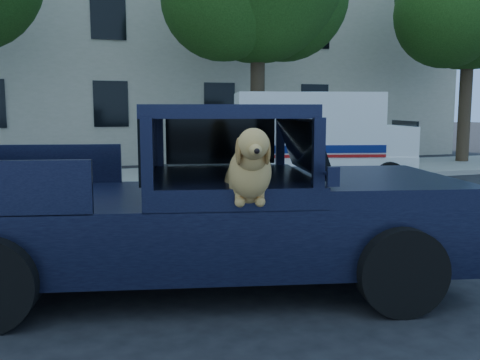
{
  "coord_description": "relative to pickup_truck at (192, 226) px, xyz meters",
  "views": [
    {
      "loc": [
        -1.12,
        -5.87,
        2.03
      ],
      "look_at": [
        0.83,
        -0.44,
        1.26
      ],
      "focal_mm": 40.0,
      "sensor_mm": 36.0,
      "label": 1
    }
  ],
  "objects": [
    {
      "name": "lane_stripes",
      "position": [
        1.62,
        3.44,
        -0.7
      ],
      "size": [
        21.6,
        0.14,
        0.01
      ],
      "primitive_type": null,
      "color": "silver",
      "rests_on": "ground"
    },
    {
      "name": "pickup_truck",
      "position": [
        0.0,
        0.0,
        0.0
      ],
      "size": [
        6.17,
        3.66,
        2.07
      ],
      "rotation": [
        0.0,
        0.0,
        -0.25
      ],
      "color": "black",
      "rests_on": "ground"
    },
    {
      "name": "building_main",
      "position": [
        2.62,
        16.54,
        3.8
      ],
      "size": [
        26.0,
        6.0,
        9.0
      ],
      "primitive_type": "cube",
      "color": "beige",
      "rests_on": "ground"
    },
    {
      "name": "ground",
      "position": [
        -0.38,
        0.04,
        -0.7
      ],
      "size": [
        120.0,
        120.0,
        0.0
      ],
      "primitive_type": "plane",
      "color": "black",
      "rests_on": "ground"
    },
    {
      "name": "street_tree_right",
      "position": [
        12.65,
        9.66,
        5.01
      ],
      "size": [
        6.0,
        5.2,
        8.6
      ],
      "color": "#332619",
      "rests_on": "ground"
    },
    {
      "name": "far_sidewalk",
      "position": [
        -0.38,
        9.24,
        -0.63
      ],
      "size": [
        60.0,
        4.0,
        0.15
      ],
      "primitive_type": "cube",
      "color": "gray",
      "rests_on": "ground"
    },
    {
      "name": "mail_truck",
      "position": [
        5.1,
        6.61,
        0.36
      ],
      "size": [
        4.84,
        3.24,
        2.44
      ],
      "rotation": [
        0.0,
        0.0,
        -0.27
      ],
      "color": "silver",
      "rests_on": "ground"
    }
  ]
}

